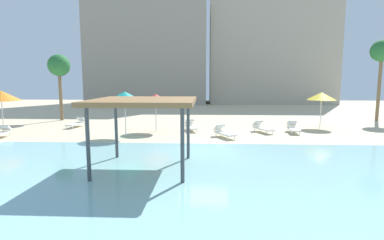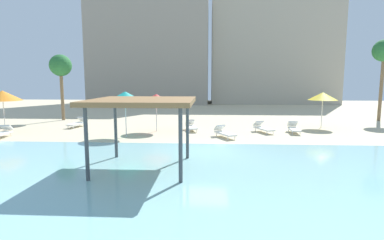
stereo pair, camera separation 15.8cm
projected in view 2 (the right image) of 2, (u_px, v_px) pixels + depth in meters
name	position (u px, v px, depth m)	size (l,w,h in m)	color
ground_plane	(203.00, 151.00, 15.23)	(80.00, 80.00, 0.00)	beige
lagoon_water	(201.00, 186.00, 10.03)	(44.00, 13.50, 0.04)	#8CC6CC
shade_pavilion	(143.00, 104.00, 11.72)	(3.97, 3.97, 2.82)	#42474C
beach_umbrella_red_0	(156.00, 98.00, 20.75)	(2.09, 2.09, 2.61)	silver
beach_umbrella_orange_1	(3.00, 96.00, 20.09)	(2.46, 2.46, 2.87)	silver
beach_umbrella_teal_2	(125.00, 97.00, 18.64)	(2.33, 2.33, 2.86)	silver
beach_umbrella_yellow_3	(323.00, 96.00, 22.38)	(2.11, 2.11, 2.67)	silver
lounge_chair_0	(78.00, 123.00, 23.01)	(0.95, 1.98, 0.74)	white
lounge_chair_2	(263.00, 128.00, 20.59)	(1.28, 1.98, 0.74)	white
lounge_chair_3	(224.00, 132.00, 18.75)	(1.40, 1.96, 0.74)	white
lounge_chair_4	(191.00, 126.00, 21.32)	(1.00, 1.98, 0.74)	white
lounge_chair_5	(2.00, 132.00, 18.67)	(0.86, 1.96, 0.74)	white
lounge_chair_6	(294.00, 128.00, 20.42)	(0.77, 1.94, 0.74)	white
palm_tree_0	(384.00, 53.00, 25.85)	(1.90, 1.90, 7.06)	brown
palm_tree_1	(61.00, 67.00, 26.45)	(1.90, 1.90, 5.82)	brown
hotel_block_0	(151.00, 43.00, 47.00)	(17.97, 9.15, 18.75)	#9E9384
hotel_block_1	(270.00, 53.00, 49.19)	(19.08, 11.76, 16.08)	#B2A893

